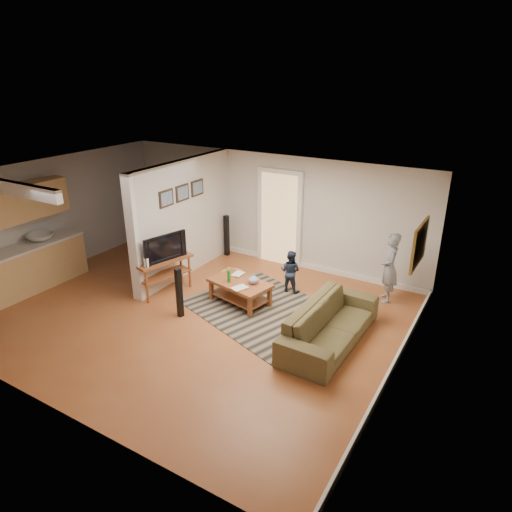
# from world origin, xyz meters

# --- Properties ---
(ground) EXTENTS (7.50, 7.50, 0.00)m
(ground) POSITION_xyz_m (0.00, 0.00, 0.00)
(ground) COLOR brown
(ground) RESTS_ON ground
(room_shell) EXTENTS (7.54, 6.02, 2.52)m
(room_shell) POSITION_xyz_m (-1.07, 0.43, 1.46)
(room_shell) COLOR #BAB7B2
(room_shell) RESTS_ON ground
(area_rug) EXTENTS (3.42, 2.94, 0.01)m
(area_rug) POSITION_xyz_m (1.21, 0.74, 0.01)
(area_rug) COLOR black
(area_rug) RESTS_ON ground
(sofa) EXTENTS (0.95, 2.31, 0.67)m
(sofa) POSITION_xyz_m (2.60, 0.40, 0.00)
(sofa) COLOR #413320
(sofa) RESTS_ON ground
(coffee_table) EXTENTS (1.28, 0.91, 0.69)m
(coffee_table) POSITION_xyz_m (0.62, 0.78, 0.36)
(coffee_table) COLOR brown
(coffee_table) RESTS_ON ground
(tv_console) EXTENTS (0.73, 1.24, 1.00)m
(tv_console) POSITION_xyz_m (-0.94, 0.39, 0.67)
(tv_console) COLOR brown
(tv_console) RESTS_ON ground
(speaker_left) EXTENTS (0.12, 0.12, 0.95)m
(speaker_left) POSITION_xyz_m (-0.07, -0.20, 0.47)
(speaker_left) COLOR black
(speaker_left) RESTS_ON ground
(speaker_right) EXTENTS (0.11, 0.11, 1.01)m
(speaker_right) POSITION_xyz_m (-1.00, 2.70, 0.50)
(speaker_right) COLOR black
(speaker_right) RESTS_ON ground
(toy_basket) EXTENTS (0.48, 0.48, 0.42)m
(toy_basket) POSITION_xyz_m (0.06, 1.32, 0.18)
(toy_basket) COLOR #A08245
(toy_basket) RESTS_ON ground
(child) EXTENTS (0.48, 0.59, 1.39)m
(child) POSITION_xyz_m (3.00, 2.34, 0.00)
(child) COLOR gray
(child) RESTS_ON ground
(toddler) EXTENTS (0.45, 0.36, 0.89)m
(toddler) POSITION_xyz_m (1.20, 1.72, 0.00)
(toddler) COLOR #1B253A
(toddler) RESTS_ON ground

